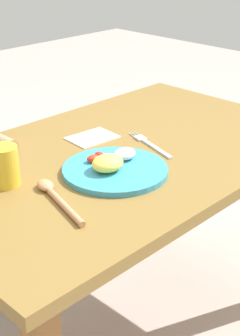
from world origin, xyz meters
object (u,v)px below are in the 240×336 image
object	(u,v)px
plate	(114,168)
fork	(150,144)
spoon	(55,195)
drinking_cup	(4,166)

from	to	relation	value
plate	fork	size ratio (longest dim) A/B	1.30
fork	spoon	size ratio (longest dim) A/B	0.92
spoon	drinking_cup	bearing A→B (deg)	31.06
spoon	drinking_cup	distance (m)	0.16
spoon	fork	bearing A→B (deg)	-66.78
plate	fork	bearing A→B (deg)	15.18
fork	drinking_cup	bearing A→B (deg)	95.73
plate	spoon	bearing A→B (deg)	-179.97
drinking_cup	spoon	bearing A→B (deg)	-74.35
spoon	drinking_cup	xyz separation A→B (m)	(-0.04, 0.14, 0.04)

